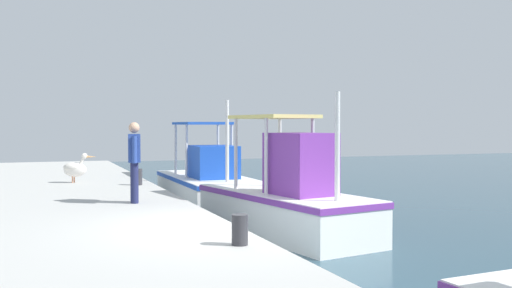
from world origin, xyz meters
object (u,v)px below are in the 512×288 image
fishing_boat_second (287,201)px  mooring_bollard_second (240,230)px  fishing_boat_nearest (208,182)px  mooring_bollard_nearest (138,177)px  pelican (75,168)px  fisherman_standing (134,158)px

fishing_boat_second → mooring_bollard_second: fishing_boat_second is taller
fishing_boat_nearest → fishing_boat_second: (5.74, 0.12, 0.12)m
mooring_bollard_nearest → mooring_bollard_second: (8.19, 0.00, -0.01)m
pelican → mooring_bollard_second: pelican is taller
fishing_boat_nearest → mooring_bollard_nearest: (1.81, -2.44, 0.40)m
fishing_boat_nearest → fishing_boat_second: 5.74m
fisherman_standing → mooring_bollard_nearest: fisherman_standing is taller
pelican → fisherman_standing: 4.85m
fisherman_standing → fishing_boat_second: bearing=82.1°
pelican → mooring_bollard_nearest: bearing=50.7°
pelican → mooring_bollard_second: bearing=9.2°
mooring_bollard_second → fisherman_standing: bearing=-172.2°
pelican → fisherman_standing: fisherman_standing is taller
fishing_boat_second → pelican: fishing_boat_second is taller
fishing_boat_nearest → fisherman_standing: fishing_boat_nearest is taller
mooring_bollard_second → mooring_bollard_nearest: bearing=180.0°
pelican → fisherman_standing: (4.74, 0.89, 0.52)m
mooring_bollard_nearest → pelican: bearing=-129.3°
fishing_boat_nearest → fisherman_standing: size_ratio=3.26×
fishing_boat_nearest → fishing_boat_second: bearing=1.2°
fishing_boat_second → mooring_bollard_second: bearing=-31.0°
mooring_bollard_nearest → fisherman_standing: bearing=-10.5°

